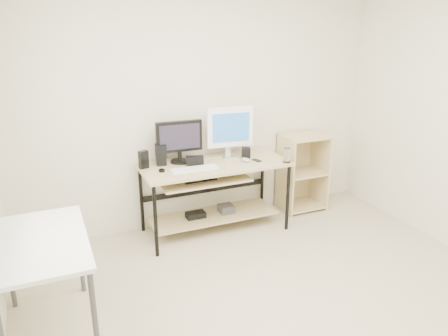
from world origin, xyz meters
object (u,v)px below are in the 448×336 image
black_monitor (179,139)px  white_imac (230,128)px  shelf_unit (300,171)px  audio_controller (144,160)px  side_table (41,251)px  desk (212,183)px

black_monitor → white_imac: white_imac is taller
shelf_unit → white_imac: 1.10m
white_imac → audio_controller: size_ratio=3.00×
side_table → shelf_unit: shelf_unit is taller
desk → white_imac: size_ratio=2.81×
shelf_unit → white_imac: bearing=-178.8°
black_monitor → desk: bearing=-26.8°
shelf_unit → audio_controller: (-1.85, -0.03, 0.39)m
white_imac → audio_controller: 0.96m
black_monitor → white_imac: 0.55m
black_monitor → shelf_unit: bearing=2.8°
black_monitor → white_imac: size_ratio=0.88×
audio_controller → desk: bearing=-30.1°
side_table → audio_controller: size_ratio=5.62×
side_table → black_monitor: 1.86m
desk → side_table: 1.97m
side_table → shelf_unit: size_ratio=1.11×
black_monitor → side_table: bearing=-135.1°
shelf_unit → audio_controller: audio_controller is taller
side_table → desk: bearing=32.7°
side_table → white_imac: size_ratio=1.87×
white_imac → desk: bearing=-146.3°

